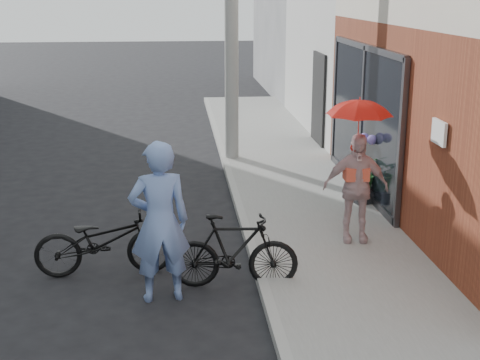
{
  "coord_description": "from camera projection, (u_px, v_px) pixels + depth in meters",
  "views": [
    {
      "loc": [
        -0.06,
        -7.56,
        3.52
      ],
      "look_at": [
        0.76,
        0.83,
        1.1
      ],
      "focal_mm": 50.0,
      "sensor_mm": 36.0,
      "label": 1
    }
  ],
  "objects": [
    {
      "name": "sidewalk",
      "position": [
        319.0,
        221.0,
        10.3
      ],
      "size": [
        2.2,
        24.0,
        0.12
      ],
      "primitive_type": "cube",
      "color": "gray",
      "rests_on": "ground"
    },
    {
      "name": "bike_right",
      "position": [
        234.0,
        251.0,
        8.06
      ],
      "size": [
        1.59,
        0.58,
        0.94
      ],
      "primitive_type": "imported",
      "rotation": [
        0.0,
        0.0,
        1.48
      ],
      "color": "black",
      "rests_on": "ground"
    },
    {
      "name": "kimono_woman",
      "position": [
        355.0,
        188.0,
        9.19
      ],
      "size": [
        0.93,
        0.47,
        1.53
      ],
      "primitive_type": "imported",
      "rotation": [
        0.0,
        0.0,
        -0.11
      ],
      "color": "beige",
      "rests_on": "sidewalk"
    },
    {
      "name": "planter",
      "position": [
        363.0,
        196.0,
        11.05
      ],
      "size": [
        0.45,
        0.45,
        0.19
      ],
      "primitive_type": "cube",
      "rotation": [
        0.0,
        0.0,
        0.26
      ],
      "color": "black",
      "rests_on": "sidewalk"
    },
    {
      "name": "bike_left",
      "position": [
        104.0,
        241.0,
        8.42
      ],
      "size": [
        1.76,
        0.69,
        0.91
      ],
      "primitive_type": "imported",
      "rotation": [
        0.0,
        0.0,
        1.62
      ],
      "color": "black",
      "rests_on": "ground"
    },
    {
      "name": "ground",
      "position": [
        185.0,
        286.0,
        8.21
      ],
      "size": [
        80.0,
        80.0,
        0.0
      ],
      "primitive_type": "plane",
      "color": "black",
      "rests_on": "ground"
    },
    {
      "name": "potted_plant",
      "position": [
        364.0,
        172.0,
        10.94
      ],
      "size": [
        0.56,
        0.48,
        0.62
      ],
      "primitive_type": "imported",
      "color": "#255D28",
      "rests_on": "planter"
    },
    {
      "name": "parasol",
      "position": [
        360.0,
        106.0,
        8.87
      ],
      "size": [
        0.84,
        0.84,
        0.74
      ],
      "primitive_type": "imported",
      "color": "red",
      "rests_on": "kimono_woman"
    },
    {
      "name": "officer",
      "position": [
        160.0,
        222.0,
        7.62
      ],
      "size": [
        0.76,
        0.56,
        1.91
      ],
      "primitive_type": "imported",
      "rotation": [
        0.0,
        0.0,
        3.29
      ],
      "color": "#748FCE",
      "rests_on": "ground"
    },
    {
      "name": "curb",
      "position": [
        244.0,
        224.0,
        10.19
      ],
      "size": [
        0.12,
        24.0,
        0.12
      ],
      "primitive_type": "cube",
      "color": "#9E9E99",
      "rests_on": "ground"
    }
  ]
}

